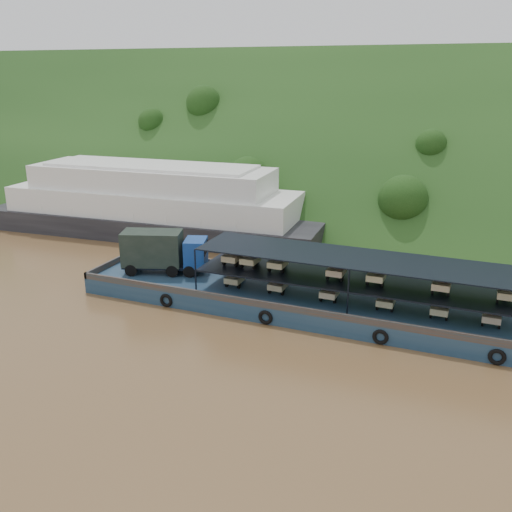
% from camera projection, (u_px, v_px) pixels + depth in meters
% --- Properties ---
extents(ground, '(160.00, 160.00, 0.00)m').
position_uv_depth(ground, '(265.00, 312.00, 41.92)').
color(ground, brown).
rests_on(ground, ground).
extents(hillside, '(140.00, 39.60, 39.60)m').
position_uv_depth(hillside, '(368.00, 208.00, 73.52)').
color(hillside, '#193714').
rests_on(hillside, ground).
extents(cargo_barge, '(35.00, 7.18, 4.64)m').
position_uv_depth(cargo_barge, '(294.00, 294.00, 42.32)').
color(cargo_barge, '#152E4A').
rests_on(cargo_barge, ground).
extents(passenger_ferry, '(37.70, 11.81, 7.52)m').
position_uv_depth(passenger_ferry, '(153.00, 204.00, 61.38)').
color(passenger_ferry, black).
rests_on(passenger_ferry, ground).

